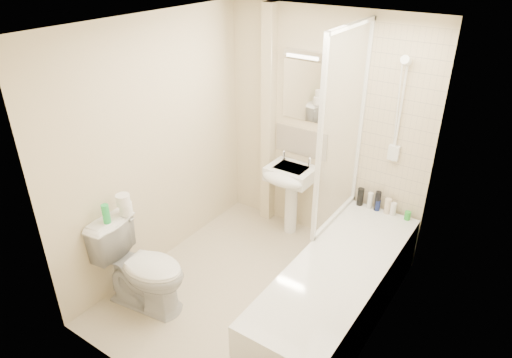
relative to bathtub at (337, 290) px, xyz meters
The scene contains 26 objects.
floor 0.82m from the bathtub, 167.98° to the right, with size 2.50×2.50×0.00m, color beige.
wall_back 1.61m from the bathtub, 124.52° to the left, with size 2.20×0.02×2.40m, color beige.
wall_left 2.07m from the bathtub, behind, with size 0.02×2.50×2.40m, color beige.
wall_right 0.99m from the bathtub, 24.52° to the right, with size 0.02×2.50×2.40m, color beige.
ceiling 2.25m from the bathtub, 167.98° to the right, with size 2.20×2.50×0.02m, color white.
tile_back 1.57m from the bathtub, 90.00° to the left, with size 0.70×0.01×1.75m, color beige.
tile_right 1.19m from the bathtub, ahead, with size 0.01×2.10×1.75m, color beige.
pipe_boxing 1.94m from the bathtub, 143.05° to the left, with size 0.12×0.12×2.40m, color beige.
splashback 1.64m from the bathtub, 132.52° to the left, with size 0.60×0.01×0.30m, color beige.
mirror 1.95m from the bathtub, 132.57° to the left, with size 0.46×0.01×0.60m, color white.
strip_light 2.20m from the bathtub, 133.19° to the left, with size 0.42×0.07×0.07m, color silver.
bathtub is the anchor object (origin of this frame).
shower_screen 1.37m from the bathtub, 118.72° to the left, with size 0.04×0.92×1.80m.
shower_fixture 1.63m from the bathtub, 90.10° to the left, with size 0.10×0.16×0.99m.
pedestal_sink 1.36m from the bathtub, 139.24° to the left, with size 0.48×0.46×0.92m.
bottle_black_a 1.09m from the bathtub, 103.90° to the left, with size 0.06×0.06×0.18m, color black.
bottle_white_a 1.07m from the bathtub, 98.24° to the left, with size 0.05×0.05×0.17m, color white.
bottle_black_b 1.07m from the bathtub, 94.05° to the left, with size 0.06×0.06×0.20m, color black.
bottle_blue 1.05m from the bathtub, 93.84° to the left, with size 0.06×0.06×0.11m, color navy.
bottle_cream 1.06m from the bathtub, 88.03° to the left, with size 0.06×0.06×0.16m, color beige.
bottle_white_b 1.06m from the bathtub, 84.77° to the left, with size 0.06×0.06×0.13m, color white.
bottle_green 1.07m from the bathtub, 76.76° to the left, with size 0.06×0.06×0.08m, color green.
toilet 1.68m from the bathtub, 151.21° to the right, with size 0.85×0.56×0.82m, color white.
toilet_roll_lower 1.94m from the bathtub, 157.54° to the right, with size 0.11×0.11×0.11m, color white.
toilet_roll_upper 1.97m from the bathtub, 156.61° to the right, with size 0.12×0.12×0.09m, color white.
green_bottle 2.04m from the bathtub, 152.71° to the right, with size 0.06×0.06×0.17m, color green.
Camera 1 is at (1.86, -2.69, 2.93)m, focal length 32.00 mm.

